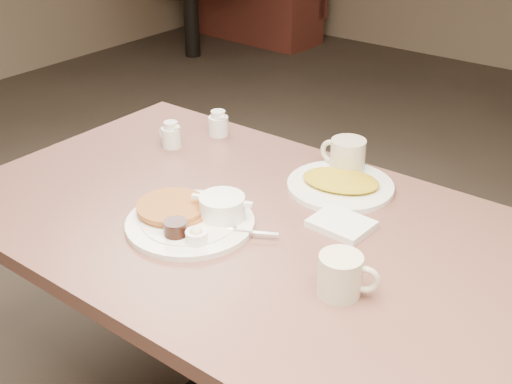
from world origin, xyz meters
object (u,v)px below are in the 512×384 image
Objects in this scene: diner_table at (251,277)px; creamer_right at (218,124)px; coffee_mug_near at (342,275)px; hash_plate at (340,184)px; creamer_left at (171,135)px; main_plate at (194,216)px; coffee_mug_far at (346,157)px.

diner_table is 17.00× the size of creamer_right.
coffee_mug_near reaches higher than hash_plate.
hash_plate is at bearing 121.01° from coffee_mug_near.
creamer_right is at bearing 70.62° from creamer_left.
main_plate is 0.42m from coffee_mug_near.
coffee_mug_far is 0.45m from creamer_right.
coffee_mug_near is 1.54× the size of creamer_right.
coffee_mug_far is 0.53m from creamer_left.
coffee_mug_near is (0.32, -0.12, 0.22)m from diner_table.
creamer_right is at bearing 171.25° from hash_plate.
diner_table is at bearing 160.12° from coffee_mug_near.
diner_table is 0.34m from hash_plate.
coffee_mug_far reaches higher than main_plate.
main_plate is 1.18× the size of hash_plate.
coffee_mug_near reaches higher than creamer_right.
main_plate is at bearing -135.08° from diner_table.
coffee_mug_near is at bearing -58.99° from hash_plate.
diner_table is at bearing 44.92° from main_plate.
diner_table is 0.43m from coffee_mug_far.
hash_plate is (0.18, 0.37, -0.01)m from main_plate.
diner_table is 10.89× the size of coffee_mug_far.
coffee_mug_near reaches higher than main_plate.
coffee_mug_far reaches higher than hash_plate.
creamer_left is (-0.78, 0.31, -0.01)m from coffee_mug_near.
diner_table is at bearing -23.13° from creamer_left.
creamer_right is 0.49m from hash_plate.
creamer_right is at bearing 147.26° from coffee_mug_near.
creamer_right is 0.26× the size of hash_plate.
diner_table is 4.34× the size of hash_plate.
creamer_right reaches higher than diner_table.
coffee_mug_far reaches higher than creamer_left.
creamer_left is at bearing -161.75° from coffee_mug_far.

